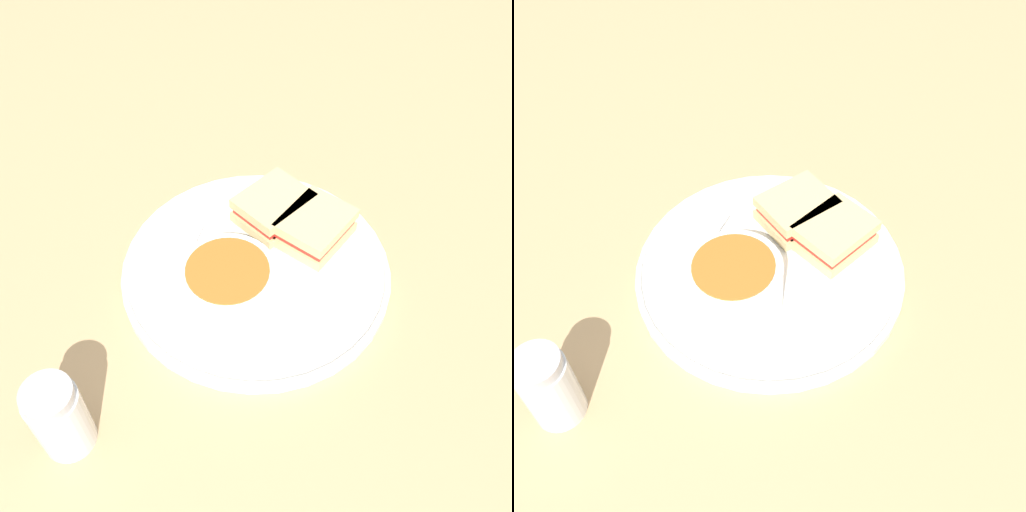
# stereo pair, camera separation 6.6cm
# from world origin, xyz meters

# --- Properties ---
(ground_plane) EXTENTS (2.40, 2.40, 0.00)m
(ground_plane) POSITION_xyz_m (0.00, 0.00, 0.00)
(ground_plane) COLOR tan
(plate) EXTENTS (0.30, 0.30, 0.02)m
(plate) POSITION_xyz_m (0.00, 0.00, 0.01)
(plate) COLOR white
(plate) RESTS_ON ground_plane
(soup_bowl) EXTENTS (0.10, 0.10, 0.06)m
(soup_bowl) POSITION_xyz_m (-0.06, -0.01, 0.05)
(soup_bowl) COLOR white
(soup_bowl) RESTS_ON plate
(spoon) EXTENTS (0.10, 0.05, 0.01)m
(spoon) POSITION_xyz_m (-0.06, 0.06, 0.02)
(spoon) COLOR silver
(spoon) RESTS_ON plate
(sandwich_half_near) EXTENTS (0.08, 0.07, 0.03)m
(sandwich_half_near) POSITION_xyz_m (0.07, -0.03, 0.03)
(sandwich_half_near) COLOR #DBBC7F
(sandwich_half_near) RESTS_ON plate
(sandwich_half_far) EXTENTS (0.09, 0.08, 0.03)m
(sandwich_half_far) POSITION_xyz_m (0.07, 0.03, 0.03)
(sandwich_half_far) COLOR #DBBC7F
(sandwich_half_far) RESTS_ON plate
(salt_shaker) EXTENTS (0.05, 0.05, 0.09)m
(salt_shaker) POSITION_xyz_m (-0.26, 0.02, 0.04)
(salt_shaker) COLOR silver
(salt_shaker) RESTS_ON ground_plane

